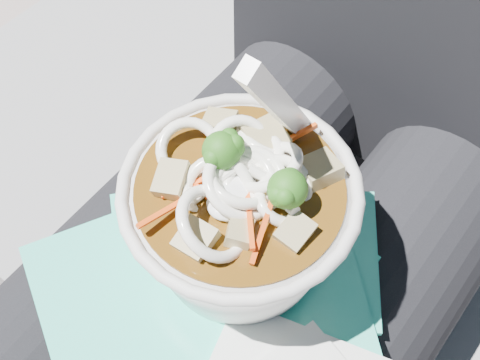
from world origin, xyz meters
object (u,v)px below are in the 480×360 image
Objects in this scene: plastic_bag at (219,297)px; udon_bowl at (241,213)px; stone_ledge at (299,315)px; lap at (228,310)px; person_body at (290,225)px.

udon_bowl is (-0.01, 0.04, 0.06)m from plastic_bag.
udon_bowl is at bearing 101.77° from plastic_bag.
stone_ledge is 0.43m from plastic_bag.
person_body reaches higher than lap.
lap reaches higher than stone_ledge.
udon_bowl reaches higher than lap.
person_body is 4.94× the size of udon_bowl.
plastic_bag reaches higher than lap.
person_body is at bearing 90.00° from lap.
person_body reaches higher than plastic_bag.
person_body is (-0.00, 0.09, 0.02)m from lap.
lap is 0.15m from udon_bowl.
person_body is 3.37× the size of plastic_bag.
lap is 0.47× the size of person_body.
plastic_bag is (0.01, -0.11, 0.06)m from person_body.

